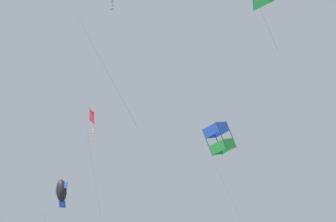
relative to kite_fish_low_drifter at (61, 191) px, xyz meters
The scene contains 3 objects.
kite_fish_low_drifter is the anchor object (origin of this frame).
kite_box_highest 16.09m from the kite_fish_low_drifter, 153.36° to the left, with size 3.06×2.35×7.66m.
kite_diamond_near_right 11.94m from the kite_fish_low_drifter, 158.36° to the right, with size 1.80×1.61×8.45m.
Camera 1 is at (24.45, 10.99, 0.50)m, focal length 54.57 mm.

